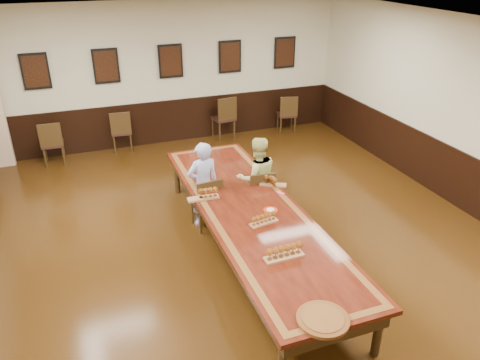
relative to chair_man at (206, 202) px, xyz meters
name	(u,v)px	position (x,y,z in m)	size (l,w,h in m)	color
floor	(251,253)	(0.41, -0.98, -0.46)	(8.00, 10.00, 0.02)	black
ceiling	(254,34)	(0.41, -0.98, 2.76)	(8.00, 10.00, 0.02)	white
wall_back	(171,74)	(0.41, 4.03, 1.15)	(8.00, 0.02, 3.20)	beige
chair_man	(206,202)	(0.00, 0.00, 0.00)	(0.42, 0.46, 0.91)	black
chair_woman	(259,194)	(0.90, -0.06, 0.00)	(0.43, 0.47, 0.91)	black
spare_chair_a	(52,142)	(-2.31, 3.58, 0.02)	(0.45, 0.49, 0.95)	black
spare_chair_b	(121,130)	(-0.85, 3.84, 0.02)	(0.44, 0.48, 0.95)	black
spare_chair_c	(223,117)	(1.58, 3.82, 0.06)	(0.48, 0.53, 1.03)	black
spare_chair_d	(287,113)	(3.19, 3.67, 0.01)	(0.44, 0.48, 0.94)	black
person_man	(203,185)	(-0.01, 0.10, 0.27)	(0.53, 0.35, 1.45)	#556AD5
person_woman	(257,178)	(0.91, 0.04, 0.26)	(0.71, 0.55, 1.43)	#DAE18C
pink_phone	(280,193)	(1.01, -0.66, 0.30)	(0.06, 0.13, 0.01)	#D34662
wainscoting	(252,225)	(0.41, -0.98, 0.05)	(8.00, 10.00, 1.00)	black
conference_table	(252,218)	(0.41, -0.98, 0.16)	(1.40, 5.00, 0.76)	#330E08
posters	(171,61)	(0.41, 3.96, 1.45)	(6.14, 0.04, 0.74)	black
flight_a	(205,194)	(-0.13, -0.42, 0.38)	(0.48, 0.17, 0.18)	#905F3C
flight_b	(272,181)	(1.00, -0.37, 0.37)	(0.43, 0.32, 0.16)	#905F3C
flight_c	(264,219)	(0.42, -1.39, 0.37)	(0.43, 0.20, 0.15)	#905F3C
flight_d	(284,252)	(0.34, -2.21, 0.38)	(0.51, 0.17, 0.19)	#905F3C
red_plate_grp	(270,210)	(0.64, -1.11, 0.31)	(0.21, 0.21, 0.03)	red
carved_platter	(323,319)	(0.25, -3.32, 0.32)	(0.58, 0.58, 0.04)	#532910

